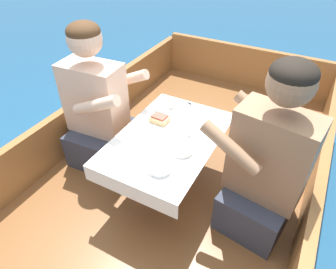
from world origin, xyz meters
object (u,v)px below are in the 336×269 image
sandwich (160,119)px  coffee_cup_starboard (169,104)px  person_port (97,109)px  person_starboard (267,167)px  coffee_cup_port (185,130)px

sandwich → coffee_cup_starboard: sandwich is taller
coffee_cup_starboard → sandwich: bearing=-80.2°
person_port → sandwich: person_port is taller
person_starboard → coffee_cup_starboard: 0.79m
person_port → person_starboard: bearing=-5.6°
sandwich → coffee_cup_starboard: bearing=99.8°
person_starboard → coffee_cup_port: person_starboard is taller
person_port → person_starboard: person_starboard is taller
person_port → coffee_cup_port: (0.66, 0.02, 0.04)m
person_port → sandwich: bearing=2.1°
person_port → person_starboard: size_ratio=0.97×
coffee_cup_port → person_port: bearing=-178.5°
person_port → coffee_cup_port: 0.67m
sandwich → coffee_cup_starboard: (-0.03, 0.19, -0.00)m
coffee_cup_starboard → person_port: bearing=-150.9°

